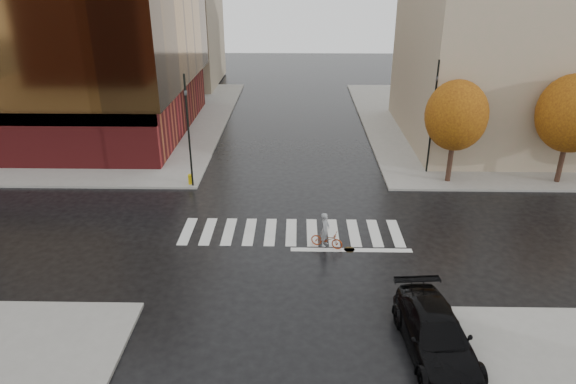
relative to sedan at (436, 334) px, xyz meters
The scene contains 14 objects.
ground 10.07m from the sedan, 122.01° to the left, with size 120.00×120.00×0.00m, color black.
sidewalk_nw 39.55m from the sedan, 131.73° to the left, with size 30.00×30.00×0.15m, color gray.
sidewalk_ne 33.42m from the sedan, 62.01° to the left, with size 30.00×30.00×0.15m, color gray.
crosswalk 10.49m from the sedan, 120.55° to the left, with size 12.00×3.00×0.01m, color silver.
office_glass 38.79m from the sedan, 135.87° to the left, with size 27.00×19.00×16.00m.
building_ne_tan 29.28m from the sedan, 65.40° to the left, with size 16.00×16.00×18.00m, color tan.
tree_ne_a 16.99m from the sedan, 73.60° to the left, with size 3.80×3.80×6.50m.
tree_ne_b 20.11m from the sedan, 53.71° to the left, with size 4.20×4.20×6.89m.
sedan is the anchor object (origin of this frame).
cyclist 8.31m from the sedan, 115.39° to the left, with size 1.73×1.12×1.86m.
traffic_light_nw 19.12m from the sedan, 128.12° to the left, with size 0.22×0.20×7.01m.
traffic_light_ne 18.25m from the sedan, 78.13° to the left, with size 0.19×0.21×7.41m.
fire_hydrant 19.11m from the sedan, 128.22° to the left, with size 0.25×0.25×0.71m.
manhole 7.68m from the sedan, 108.39° to the left, with size 0.54×0.54×0.01m, color #423217.
Camera 1 is at (0.30, -23.35, 12.94)m, focal length 32.00 mm.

